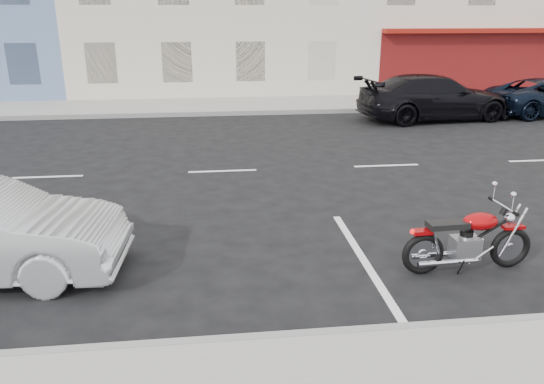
# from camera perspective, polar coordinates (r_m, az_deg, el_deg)

# --- Properties ---
(ground) EXTENTS (120.00, 120.00, 0.00)m
(ground) POSITION_cam_1_polar(r_m,az_deg,el_deg) (12.78, 3.65, 2.56)
(ground) COLOR black
(ground) RESTS_ON ground
(sidewalk_far) EXTENTS (80.00, 3.40, 0.15)m
(sidewalk_far) POSITION_cam_1_polar(r_m,az_deg,el_deg) (21.24, -14.25, 8.82)
(sidewalk_far) COLOR gray
(sidewalk_far) RESTS_ON ground
(curb_far) EXTENTS (80.00, 0.12, 0.16)m
(curb_far) POSITION_cam_1_polar(r_m,az_deg,el_deg) (19.58, -14.85, 7.97)
(curb_far) COLOR gray
(curb_far) RESTS_ON ground
(motorcycle) EXTENTS (1.98, 0.65, 0.99)m
(motorcycle) POSITION_cam_1_polar(r_m,az_deg,el_deg) (8.50, 24.51, -4.59)
(motorcycle) COLOR black
(motorcycle) RESTS_ON ground
(car_far) EXTENTS (5.51, 2.75, 1.54)m
(car_far) POSITION_cam_1_polar(r_m,az_deg,el_deg) (19.33, 17.05, 9.71)
(car_far) COLOR black
(car_far) RESTS_ON ground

